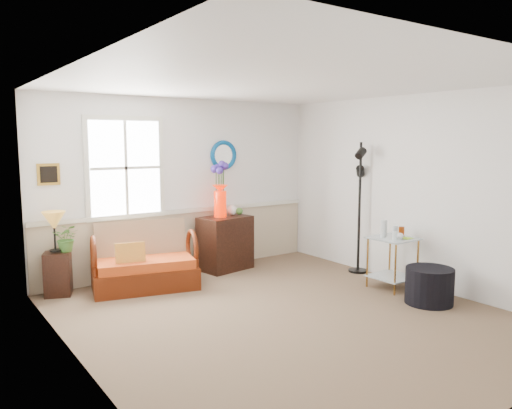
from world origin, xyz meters
TOP-DOWN VIEW (x-y plane):
  - floor at (0.00, 0.00)m, footprint 4.50×5.00m
  - ceiling at (0.00, 0.00)m, footprint 4.50×5.00m
  - walls at (0.00, 0.00)m, footprint 4.51×5.01m
  - wainscot at (0.00, 2.48)m, footprint 4.46×0.02m
  - chair_rail at (0.00, 2.47)m, footprint 4.46×0.04m
  - window at (-0.90, 2.47)m, footprint 1.14×0.06m
  - picture at (-1.92, 2.48)m, footprint 0.28×0.03m
  - mirror at (0.70, 2.48)m, footprint 0.47×0.07m
  - loveseat at (-0.88, 1.94)m, footprint 1.50×1.07m
  - throw_pillow at (-1.10, 1.86)m, footprint 0.39×0.17m
  - lamp_stand at (-1.91, 2.30)m, footprint 0.41×0.41m
  - table_lamp at (-1.93, 2.27)m, footprint 0.38×0.38m
  - potted_plant at (-1.79, 2.26)m, footprint 0.45×0.46m
  - cabinet at (0.54, 2.18)m, footprint 0.84×0.61m
  - flower_vase at (0.47, 2.20)m, footprint 0.25×0.25m
  - side_table at (1.85, 0.03)m, footprint 0.56×0.56m
  - tabletop_items at (1.87, 0.03)m, footprint 0.44×0.44m
  - floor_lamp at (2.10, 0.88)m, footprint 0.33×0.33m
  - ottoman at (1.71, -0.65)m, footprint 0.75×0.75m

SIDE VIEW (x-z plane):
  - floor at x=0.00m, z-range -0.01..0.01m
  - ottoman at x=1.71m, z-range 0.00..0.44m
  - lamp_stand at x=-1.91m, z-range 0.00..0.56m
  - side_table at x=1.85m, z-range 0.00..0.69m
  - cabinet at x=0.54m, z-range 0.00..0.82m
  - loveseat at x=-0.88m, z-range 0.00..0.88m
  - wainscot at x=0.00m, z-range 0.00..0.90m
  - throw_pillow at x=-1.10m, z-range 0.29..0.66m
  - potted_plant at x=-1.79m, z-range 0.56..0.84m
  - tabletop_items at x=1.87m, z-range 0.69..0.93m
  - table_lamp at x=-1.93m, z-range 0.56..1.09m
  - chair_rail at x=0.00m, z-range 0.89..0.95m
  - floor_lamp at x=2.10m, z-range 0.00..1.96m
  - flower_vase at x=0.47m, z-range 0.82..1.65m
  - walls at x=0.00m, z-range 0.00..2.60m
  - picture at x=-1.92m, z-range 1.41..1.69m
  - window at x=-0.90m, z-range 0.88..2.32m
  - mirror at x=0.70m, z-range 1.51..1.99m
  - ceiling at x=0.00m, z-range 2.60..2.60m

